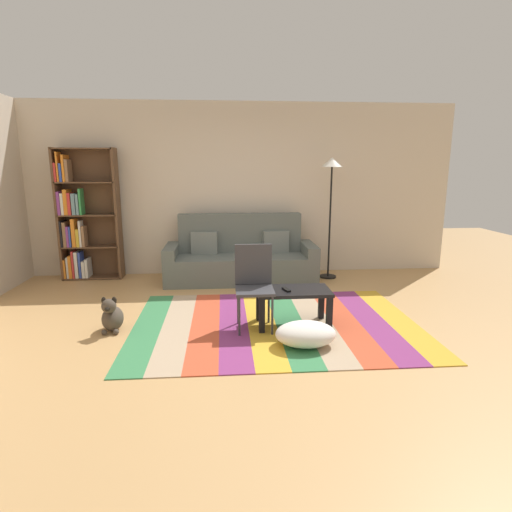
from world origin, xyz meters
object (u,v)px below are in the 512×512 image
(dog, at_px, (112,316))
(standing_lamp, at_px, (332,178))
(couch, at_px, (241,258))
(coffee_table, at_px, (293,296))
(folding_chair, at_px, (254,279))
(tv_remote, at_px, (286,290))
(bookshelf, at_px, (81,220))
(pouf, at_px, (306,334))

(dog, distance_m, standing_lamp, 3.71)
(couch, relative_size, standing_lamp, 1.22)
(coffee_table, relative_size, folding_chair, 0.88)
(dog, xyz_separation_m, tv_remote, (1.86, -0.04, 0.26))
(coffee_table, bearing_deg, couch, 103.99)
(standing_lamp, bearing_deg, folding_chair, -123.92)
(bookshelf, relative_size, tv_remote, 13.26)
(couch, height_order, pouf, couch)
(coffee_table, xyz_separation_m, dog, (-1.94, 0.01, -0.18))
(bookshelf, relative_size, dog, 5.01)
(bookshelf, bearing_deg, standing_lamp, -3.87)
(dog, distance_m, folding_chair, 1.56)
(coffee_table, bearing_deg, pouf, -86.31)
(bookshelf, relative_size, folding_chair, 2.21)
(tv_remote, bearing_deg, coffee_table, 4.68)
(folding_chair, bearing_deg, dog, -129.64)
(bookshelf, bearing_deg, tv_remote, -38.65)
(bookshelf, xyz_separation_m, standing_lamp, (3.80, -0.26, 0.63))
(standing_lamp, xyz_separation_m, folding_chair, (-1.32, -1.97, -1.01))
(couch, bearing_deg, tv_remote, -78.44)
(tv_remote, bearing_deg, pouf, -92.75)
(bookshelf, height_order, tv_remote, bookshelf)
(bookshelf, relative_size, pouf, 3.37)
(couch, xyz_separation_m, bookshelf, (-2.42, 0.29, 0.58))
(dog, bearing_deg, tv_remote, -1.18)
(pouf, xyz_separation_m, dog, (-1.97, 0.55, 0.03))
(pouf, xyz_separation_m, tv_remote, (-0.12, 0.51, 0.30))
(couch, bearing_deg, coffee_table, -76.01)
(couch, xyz_separation_m, coffee_table, (0.48, -1.94, 0.00))
(bookshelf, distance_m, tv_remote, 3.65)
(tv_remote, xyz_separation_m, folding_chair, (-0.35, 0.04, 0.11))
(couch, height_order, tv_remote, couch)
(pouf, distance_m, folding_chair, 0.82)
(pouf, xyz_separation_m, folding_chair, (-0.46, 0.55, 0.41))
(tv_remote, relative_size, folding_chair, 0.17)
(coffee_table, xyz_separation_m, standing_lamp, (0.89, 1.97, 1.21))
(standing_lamp, xyz_separation_m, tv_remote, (-0.98, -2.00, -1.12))
(dog, distance_m, tv_remote, 1.88)
(dog, bearing_deg, couch, 53.10)
(bookshelf, bearing_deg, couch, -6.73)
(standing_lamp, relative_size, folding_chair, 2.05)
(couch, bearing_deg, bookshelf, 173.27)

